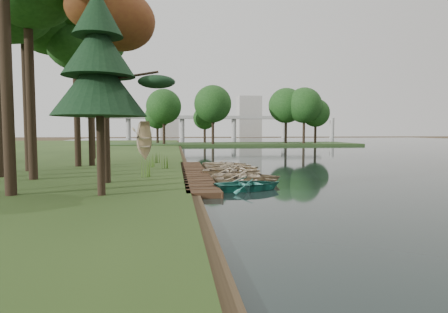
{
  "coord_description": "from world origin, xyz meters",
  "views": [
    {
      "loc": [
        -2.87,
        -23.82,
        2.98
      ],
      "look_at": [
        0.27,
        -0.05,
        1.3
      ],
      "focal_mm": 30.0,
      "sensor_mm": 36.0,
      "label": 1
    }
  ],
  "objects": [
    {
      "name": "reeds_2",
      "position": [
        -4.44,
        3.85,
        0.77
      ],
      "size": [
        0.6,
        0.6,
        0.93
      ],
      "primitive_type": "cone",
      "color": "#3F661E",
      "rests_on": "bank"
    },
    {
      "name": "tree_2",
      "position": [
        -6.35,
        -4.14,
        8.7
      ],
      "size": [
        3.5,
        3.5,
        10.05
      ],
      "color": "black",
      "rests_on": "bank"
    },
    {
      "name": "stored_rowboat",
      "position": [
        -5.57,
        10.41,
        0.66
      ],
      "size": [
        4.26,
        4.23,
        0.73
      ],
      "primitive_type": "imported",
      "rotation": [
        3.14,
        0.0,
        0.81
      ],
      "color": "beige",
      "rests_on": "bank"
    },
    {
      "name": "rowboat_3",
      "position": [
        1.03,
        -1.72,
        0.38
      ],
      "size": [
        3.81,
        3.33,
        0.66
      ],
      "primitive_type": "imported",
      "rotation": [
        0.0,
        0.0,
        1.98
      ],
      "color": "beige",
      "rests_on": "water"
    },
    {
      "name": "far_trees",
      "position": [
        4.67,
        50.0,
        6.43
      ],
      "size": [
        45.6,
        5.6,
        8.8
      ],
      "color": "black",
      "rests_on": "peninsula"
    },
    {
      "name": "bridge",
      "position": [
        12.31,
        120.0,
        7.08
      ],
      "size": [
        95.9,
        4.0,
        8.6
      ],
      "color": "#A5A5A0",
      "rests_on": "ground"
    },
    {
      "name": "pine_tree",
      "position": [
        -5.89,
        -7.97,
        5.6
      ],
      "size": [
        3.8,
        3.8,
        8.36
      ],
      "color": "black",
      "rests_on": "bank"
    },
    {
      "name": "rowboat_1",
      "position": [
        0.9,
        -4.27,
        0.39
      ],
      "size": [
        3.82,
        3.18,
        0.68
      ],
      "primitive_type": "imported",
      "rotation": [
        0.0,
        0.0,
        1.29
      ],
      "color": "beige",
      "rests_on": "water"
    },
    {
      "name": "building_a",
      "position": [
        30.0,
        140.0,
        9.0
      ],
      "size": [
        10.0,
        8.0,
        18.0
      ],
      "primitive_type": "cube",
      "color": "#A5A5A0",
      "rests_on": "ground"
    },
    {
      "name": "rowboat_6",
      "position": [
        1.07,
        2.28,
        0.42
      ],
      "size": [
        4.09,
        3.36,
        0.74
      ],
      "primitive_type": "imported",
      "rotation": [
        0.0,
        0.0,
        1.31
      ],
      "color": "beige",
      "rests_on": "water"
    },
    {
      "name": "tree_6",
      "position": [
        -10.59,
        13.17,
        9.59
      ],
      "size": [
        4.29,
        4.29,
        11.23
      ],
      "color": "black",
      "rests_on": "bank"
    },
    {
      "name": "ground",
      "position": [
        0.0,
        0.0,
        0.0
      ],
      "size": [
        300.0,
        300.0,
        0.0
      ],
      "primitive_type": "plane",
      "color": "#3D2F1D"
    },
    {
      "name": "rowboat_7",
      "position": [
        1.04,
        3.44,
        0.41
      ],
      "size": [
        3.62,
        2.65,
        0.73
      ],
      "primitive_type": "imported",
      "rotation": [
        0.0,
        0.0,
        1.53
      ],
      "color": "beige",
      "rests_on": "water"
    },
    {
      "name": "boardwalk",
      "position": [
        -1.6,
        0.0,
        0.15
      ],
      "size": [
        1.6,
        16.0,
        0.3
      ],
      "primitive_type": "cube",
      "color": "#392516",
      "rests_on": "ground"
    },
    {
      "name": "rowboat_5",
      "position": [
        1.16,
        1.06,
        0.44
      ],
      "size": [
        4.34,
        3.61,
        0.78
      ],
      "primitive_type": "imported",
      "rotation": [
        0.0,
        0.0,
        1.85
      ],
      "color": "beige",
      "rests_on": "water"
    },
    {
      "name": "reeds_0",
      "position": [
        -4.53,
        -1.99,
        0.87
      ],
      "size": [
        0.6,
        0.6,
        1.13
      ],
      "primitive_type": "cone",
      "color": "#3F661E",
      "rests_on": "bank"
    },
    {
      "name": "rowboat_2",
      "position": [
        1.14,
        -3.26,
        0.44
      ],
      "size": [
        4.51,
        3.89,
        0.79
      ],
      "primitive_type": "imported",
      "rotation": [
        0.0,
        0.0,
        1.2
      ],
      "color": "beige",
      "rests_on": "water"
    },
    {
      "name": "rowboat_0",
      "position": [
        0.72,
        -5.91,
        0.4
      ],
      "size": [
        3.71,
        2.94,
        0.69
      ],
      "primitive_type": "imported",
      "rotation": [
        0.0,
        0.0,
        1.75
      ],
      "color": "#2F8374",
      "rests_on": "water"
    },
    {
      "name": "building_b",
      "position": [
        -5.0,
        145.0,
        6.0
      ],
      "size": [
        8.0,
        8.0,
        12.0
      ],
      "primitive_type": "cube",
      "color": "#A5A5A0",
      "rests_on": "ground"
    },
    {
      "name": "tree_4",
      "position": [
        -9.15,
        5.7,
        9.62
      ],
      "size": [
        4.87,
        4.87,
        11.47
      ],
      "color": "black",
      "rests_on": "bank"
    },
    {
      "name": "rowboat_4",
      "position": [
        0.72,
        -0.27,
        0.44
      ],
      "size": [
        4.07,
        3.16,
        0.77
      ],
      "primitive_type": "imported",
      "rotation": [
        0.0,
        0.0,
        1.43
      ],
      "color": "beige",
      "rests_on": "water"
    },
    {
      "name": "peninsula",
      "position": [
        8.0,
        50.0,
        0.23
      ],
      "size": [
        50.0,
        14.0,
        0.45
      ],
      "primitive_type": "cube",
      "color": "#2B451E",
      "rests_on": "ground"
    },
    {
      "name": "reeds_1",
      "position": [
        -3.6,
        2.99,
        0.77
      ],
      "size": [
        0.6,
        0.6,
        0.93
      ],
      "primitive_type": "cone",
      "color": "#3F661E",
      "rests_on": "bank"
    },
    {
      "name": "reeds_3",
      "position": [
        -4.22,
        7.47,
        0.74
      ],
      "size": [
        0.6,
        0.6,
        0.88
      ],
      "primitive_type": "cone",
      "color": "#3F661E",
      "rests_on": "bank"
    },
    {
      "name": "tree_5",
      "position": [
        -10.04,
        5.22,
        10.97
      ],
      "size": [
        5.2,
        5.2,
        12.98
      ],
      "color": "black",
      "rests_on": "bank"
    },
    {
      "name": "rowboat_8",
      "position": [
        1.01,
        5.21,
        0.41
      ],
      "size": [
        4.12,
        3.54,
        0.72
      ],
      "primitive_type": "imported",
      "rotation": [
        0.0,
        0.0,
        1.21
      ],
      "color": "beige",
      "rests_on": "water"
    },
    {
      "name": "water",
      "position": [
        30.0,
        20.0,
        0.03
      ],
      "size": [
        130.0,
        200.0,
        0.05
      ],
      "primitive_type": "cube",
      "color": "black",
      "rests_on": "ground"
    }
  ]
}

